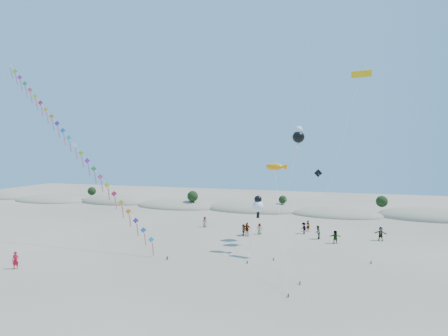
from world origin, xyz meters
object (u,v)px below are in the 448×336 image
(fish_kite, at_px, (277,167))
(flyer_foreground, at_px, (16,260))
(kite_train, at_px, (72,143))
(parafoil_kite, at_px, (360,78))

(fish_kite, relative_size, flyer_foreground, 7.80)
(kite_train, relative_size, flyer_foreground, 16.08)
(fish_kite, distance_m, flyer_foreground, 29.55)
(parafoil_kite, xyz_separation_m, flyer_foreground, (-33.46, -14.96, -19.19))
(parafoil_kite, bearing_deg, kite_train, -173.45)
(fish_kite, xyz_separation_m, flyer_foreground, (-24.33, -14.06, -9.13))
(flyer_foreground, bearing_deg, kite_train, 76.32)
(fish_kite, distance_m, parafoil_kite, 13.61)
(fish_kite, bearing_deg, parafoil_kite, 5.61)
(kite_train, bearing_deg, flyer_foreground, -81.57)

